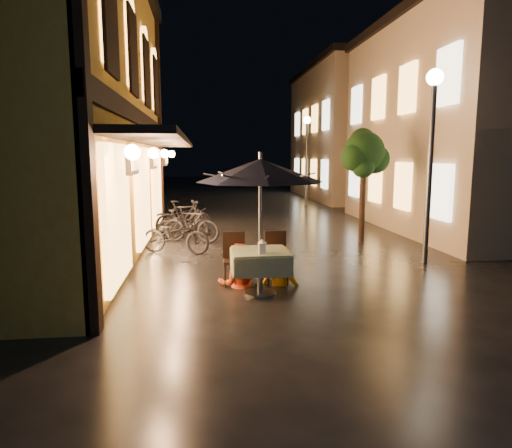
{
  "coord_description": "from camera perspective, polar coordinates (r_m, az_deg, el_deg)",
  "views": [
    {
      "loc": [
        -1.97,
        -7.55,
        2.4
      ],
      "look_at": [
        -1.0,
        0.7,
        1.15
      ],
      "focal_mm": 32.0,
      "sensor_mm": 36.0,
      "label": 1
    }
  ],
  "objects": [
    {
      "name": "ground",
      "position": [
        8.16,
        7.64,
        -8.62
      ],
      "size": [
        90.0,
        90.0,
        0.0
      ],
      "primitive_type": "plane",
      "color": "black",
      "rests_on": "ground"
    },
    {
      "name": "patio_umbrella",
      "position": [
        7.71,
        0.53,
        6.68
      ],
      "size": [
        2.18,
        2.18,
        2.46
      ],
      "color": "#59595E",
      "rests_on": "ground"
    },
    {
      "name": "streetlamp_near",
      "position": [
        10.78,
        21.14,
        10.75
      ],
      "size": [
        0.36,
        0.36,
        4.23
      ],
      "color": "#59595E",
      "rests_on": "ground"
    },
    {
      "name": "bicycle_3",
      "position": [
        14.02,
        -9.04,
        0.79
      ],
      "size": [
        1.82,
        1.1,
        1.06
      ],
      "primitive_type": "imported",
      "rotation": [
        0.0,
        0.0,
        1.94
      ],
      "color": "black",
      "rests_on": "ground"
    },
    {
      "name": "bicycle_4",
      "position": [
        14.74,
        -9.43,
        0.98
      ],
      "size": [
        1.95,
        1.19,
        0.97
      ],
      "primitive_type": "imported",
      "rotation": [
        0.0,
        0.0,
        1.89
      ],
      "color": "black",
      "rests_on": "ground"
    },
    {
      "name": "person_orange",
      "position": [
        8.42,
        -2.28,
        -2.56
      ],
      "size": [
        0.76,
        0.59,
        1.55
      ],
      "primitive_type": "imported",
      "rotation": [
        0.0,
        0.0,
        3.14
      ],
      "color": "#F15325",
      "rests_on": "ground"
    },
    {
      "name": "east_building_far",
      "position": [
        27.27,
        13.84,
        10.98
      ],
      "size": [
        7.3,
        10.3,
        7.3
      ],
      "color": "#BAA48E",
      "rests_on": "ground"
    },
    {
      "name": "bicycle_0",
      "position": [
        11.38,
        -10.03,
        -1.39
      ],
      "size": [
        1.84,
        1.16,
        0.91
      ],
      "primitive_type": "imported",
      "rotation": [
        0.0,
        0.0,
        1.22
      ],
      "color": "black",
      "rests_on": "ground"
    },
    {
      "name": "streetlamp_far",
      "position": [
        22.12,
        6.36,
        9.86
      ],
      "size": [
        0.36,
        0.36,
        4.23
      ],
      "color": "#59595E",
      "rests_on": "ground"
    },
    {
      "name": "east_building_near",
      "position": [
        16.97,
        27.74,
        11.02
      ],
      "size": [
        7.3,
        9.3,
        6.8
      ],
      "color": "#BAA48E",
      "rests_on": "ground"
    },
    {
      "name": "bicycle_2",
      "position": [
        13.5,
        -9.0,
        0.02
      ],
      "size": [
        1.62,
        0.65,
        0.83
      ],
      "primitive_type": "imported",
      "rotation": [
        0.0,
        0.0,
        1.63
      ],
      "color": "black",
      "rests_on": "ground"
    },
    {
      "name": "person_yellow",
      "position": [
        8.5,
        3.07,
        -2.92
      ],
      "size": [
        1.02,
        0.74,
        1.42
      ],
      "primitive_type": "imported",
      "rotation": [
        0.0,
        0.0,
        2.88
      ],
      "color": "orange",
      "rests_on": "ground"
    },
    {
      "name": "cafe_chair_left",
      "position": [
        8.61,
        -2.76,
        -3.94
      ],
      "size": [
        0.42,
        0.42,
        0.97
      ],
      "color": "black",
      "rests_on": "ground"
    },
    {
      "name": "bicycle_1",
      "position": [
        12.76,
        -8.18,
        -0.07
      ],
      "size": [
        1.73,
        1.08,
        1.01
      ],
      "primitive_type": "imported",
      "rotation": [
        0.0,
        0.0,
        1.17
      ],
      "color": "black",
      "rests_on": "ground"
    },
    {
      "name": "west_building",
      "position": [
        12.21,
        -25.37,
        13.93
      ],
      "size": [
        5.9,
        11.4,
        7.4
      ],
      "color": "orange",
      "rests_on": "ground"
    },
    {
      "name": "cafe_chair_right",
      "position": [
        8.7,
        2.52,
        -3.81
      ],
      "size": [
        0.42,
        0.42,
        0.97
      ],
      "color": "black",
      "rests_on": "ground"
    },
    {
      "name": "table_lantern",
      "position": [
        7.57,
        0.79,
        -2.73
      ],
      "size": [
        0.16,
        0.16,
        0.25
      ],
      "color": "white",
      "rests_on": "cafe_table"
    },
    {
      "name": "street_tree",
      "position": [
        12.83,
        13.4,
        8.43
      ],
      "size": [
        1.43,
        1.2,
        3.15
      ],
      "color": "black",
      "rests_on": "ground"
    },
    {
      "name": "cafe_table",
      "position": [
        7.92,
        0.51,
        -4.68
      ],
      "size": [
        0.99,
        0.99,
        0.78
      ],
      "color": "#59595E",
      "rests_on": "ground"
    }
  ]
}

